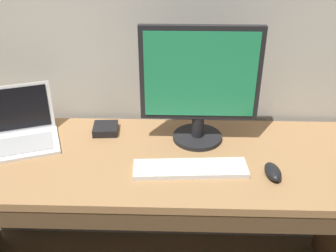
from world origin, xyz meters
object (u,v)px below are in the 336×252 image
at_px(wired_keyboard, 190,168).
at_px(external_monitor, 200,85).
at_px(laptop_white, 17,132).
at_px(external_drive_box, 106,129).
at_px(computer_mouse, 273,172).

bearing_deg(wired_keyboard, external_monitor, 81.13).
relative_size(laptop_white, external_monitor, 0.78).
xyz_separation_m(laptop_white, external_drive_box, (0.36, 0.09, -0.03)).
bearing_deg(external_monitor, external_drive_box, 171.90).
xyz_separation_m(wired_keyboard, computer_mouse, (0.31, -0.03, 0.01)).
bearing_deg(wired_keyboard, external_drive_box, 143.01).
bearing_deg(wired_keyboard, laptop_white, 165.52).
distance_m(laptop_white, external_drive_box, 0.37).
distance_m(computer_mouse, external_drive_box, 0.74).
bearing_deg(external_monitor, computer_mouse, -42.33).
bearing_deg(wired_keyboard, computer_mouse, -4.74).
distance_m(laptop_white, wired_keyboard, 0.75).
distance_m(laptop_white, computer_mouse, 1.06).
bearing_deg(laptop_white, external_drive_box, 14.32).
height_order(external_monitor, computer_mouse, external_monitor).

